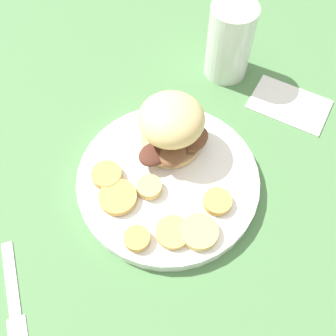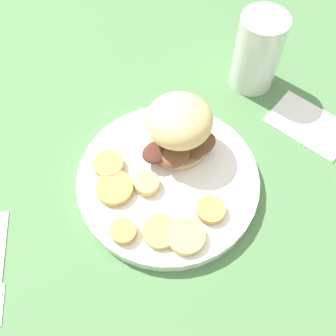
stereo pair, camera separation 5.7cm
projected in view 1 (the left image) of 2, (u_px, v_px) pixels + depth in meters
ground_plane at (168, 184)px, 0.61m from camera, size 4.00×4.00×0.00m
dinner_plate at (168, 180)px, 0.60m from camera, size 0.28×0.28×0.02m
sandwich at (172, 128)px, 0.58m from camera, size 0.11×0.12×0.09m
potato_round_0 at (217, 202)px, 0.56m from camera, size 0.04×0.04×0.01m
potato_round_1 at (137, 239)px, 0.53m from camera, size 0.04×0.04×0.01m
potato_round_2 at (107, 175)px, 0.58m from camera, size 0.05×0.05×0.01m
potato_round_3 at (149, 187)px, 0.57m from camera, size 0.04×0.04×0.01m
potato_round_4 at (118, 197)px, 0.57m from camera, size 0.06×0.06×0.01m
potato_round_5 at (173, 232)px, 0.54m from camera, size 0.05×0.05×0.01m
potato_round_6 at (199, 232)px, 0.54m from camera, size 0.05×0.05×0.01m
fork at (13, 300)px, 0.52m from camera, size 0.11×0.15×0.00m
drinking_glass at (230, 42)px, 0.67m from camera, size 0.08×0.08×0.14m
napkin at (290, 104)px, 0.69m from camera, size 0.15×0.11×0.01m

